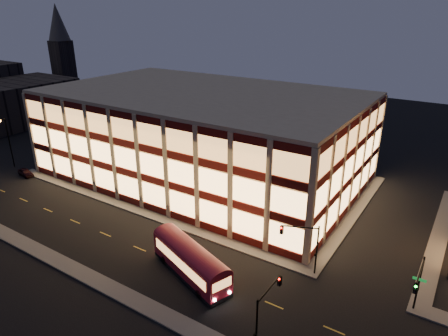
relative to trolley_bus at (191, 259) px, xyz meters
The scene contains 15 objects.
ground 14.23m from the trolley_bus, 151.44° to the left, with size 200.00×200.00×0.00m, color black.
sidewalk_office_south 17.32m from the trolley_bus, 153.29° to the left, with size 54.00×2.00×0.15m, color #514F4C.
sidewalk_office_east 26.08m from the trolley_bus, 65.85° to the left, with size 2.00×30.00×0.15m, color #514F4C.
sidewalk_tower_west 32.18m from the trolley_bus, 47.64° to the left, with size 2.00×30.00×0.15m, color #514F4C.
sidewalk_near 14.01m from the trolley_bus, 153.10° to the right, with size 100.00×2.00×0.15m, color #514F4C.
office_building 28.61m from the trolley_bus, 122.87° to the left, with size 50.45×30.45×14.50m.
bg_building_a 78.42m from the trolley_bus, 161.61° to the left, with size 18.00×28.00×10.00m, color #2D2621.
church_tower 94.95m from the trolley_bus, 150.43° to the left, with size 5.00×5.00×18.00m, color #2D2621.
church_spire 96.97m from the trolley_bus, 150.43° to the left, with size 6.00×6.00×10.00m, color #4C473F.
traffic_signal_far 12.23m from the trolley_bus, 35.28° to the left, with size 3.79×1.87×6.00m.
traffic_signal_right 22.09m from the trolley_bus, 16.11° to the left, with size 1.20×4.37×6.00m.
traffic_signal_near 12.11m from the trolley_bus, 21.12° to the right, with size 0.32×4.45×6.00m.
street_lamp_a 47.09m from the trolley_bus, behind, with size 0.44×1.22×9.02m.
trolley_bus is the anchor object (origin of this frame).
parked_car_0 41.09m from the trolley_bus, behind, with size 1.47×3.67×1.25m, color black.
Camera 1 is at (34.83, -34.73, 27.12)m, focal length 32.00 mm.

